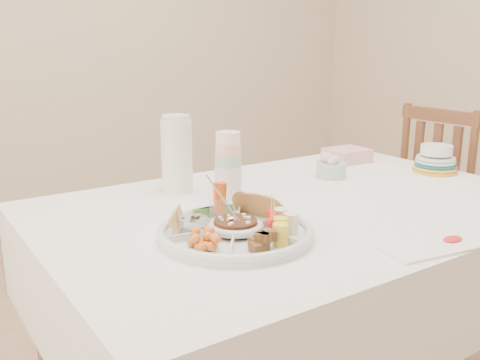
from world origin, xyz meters
TOP-DOWN VIEW (x-y plane):
  - wall_back at (0.00, 2.00)m, footprint 4.00×0.02m
  - dining_table at (0.00, 0.00)m, footprint 1.52×1.02m
  - chair at (0.80, 0.23)m, footprint 0.42×0.42m
  - party_tray at (-0.32, -0.13)m, footprint 0.43×0.43m
  - bean_dip at (-0.32, -0.13)m, footprint 0.12×0.12m
  - tortillas at (-0.20, -0.08)m, footprint 0.11×0.11m
  - carrot_cucumber at (-0.30, -0.00)m, footprint 0.11×0.11m
  - pita_raisins at (-0.42, -0.05)m, footprint 0.11×0.11m
  - cherries at (-0.44, -0.18)m, footprint 0.11×0.11m
  - granola_chunks at (-0.34, -0.26)m, footprint 0.10×0.10m
  - banana_tomato at (-0.22, -0.21)m, footprint 0.13×0.13m
  - cup_stack at (-0.15, 0.17)m, footprint 0.10×0.10m
  - thermos at (-0.25, 0.32)m, footprint 0.12×0.12m
  - flower_bowl at (0.30, 0.19)m, footprint 0.13×0.13m
  - napkin_stack at (0.53, 0.34)m, footprint 0.16×0.14m
  - plate_stack at (0.67, 0.03)m, footprint 0.20×0.20m
  - placemat at (0.07, -0.45)m, footprint 0.35×0.16m

SIDE VIEW (x-z plane):
  - dining_table at x=0.00m, z-range 0.00..0.76m
  - chair at x=0.80m, z-range 0.00..0.96m
  - placemat at x=0.07m, z-range 0.76..0.76m
  - party_tray at x=-0.32m, z-range 0.76..0.80m
  - napkin_stack at x=0.53m, z-range 0.76..0.81m
  - bean_dip at x=-0.32m, z-range 0.77..0.81m
  - cherries at x=-0.44m, z-range 0.77..0.81m
  - granola_chunks at x=-0.34m, z-range 0.77..0.81m
  - flower_bowl at x=0.30m, z-range 0.76..0.84m
  - tortillas at x=-0.20m, z-range 0.77..0.83m
  - pita_raisins at x=-0.42m, z-range 0.77..0.83m
  - plate_stack at x=0.67m, z-range 0.76..0.86m
  - banana_tomato at x=-0.22m, z-range 0.77..0.87m
  - carrot_cucumber at x=-0.30m, z-range 0.78..0.87m
  - cup_stack at x=-0.15m, z-range 0.76..0.99m
  - thermos at x=-0.25m, z-range 0.76..1.01m
  - wall_back at x=0.00m, z-range 0.00..2.70m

